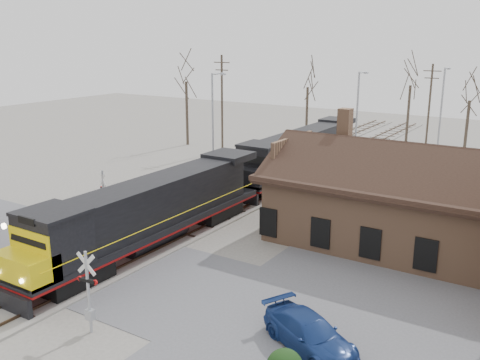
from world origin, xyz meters
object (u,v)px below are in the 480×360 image
(locomotive_lead, at_px, (146,213))
(depot, at_px, (394,206))
(locomotive_trailing, at_px, (297,154))
(parked_car, at_px, (310,334))

(locomotive_lead, bearing_deg, depot, 36.91)
(locomotive_trailing, bearing_deg, locomotive_lead, -90.00)
(locomotive_trailing, distance_m, parked_car, 27.47)
(parked_car, bearing_deg, locomotive_trailing, 54.68)
(locomotive_lead, distance_m, locomotive_trailing, 19.84)
(depot, bearing_deg, parked_car, -86.56)
(locomotive_lead, bearing_deg, locomotive_trailing, 90.00)
(parked_car, bearing_deg, depot, 30.31)
(locomotive_trailing, bearing_deg, depot, -42.11)
(depot, xyz_separation_m, parked_car, (0.81, -13.42, -1.71))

